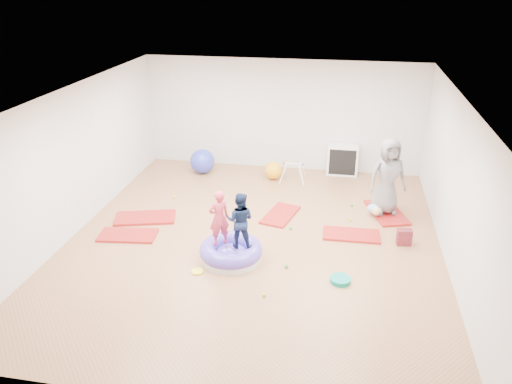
# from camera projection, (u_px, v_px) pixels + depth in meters

# --- Properties ---
(room) EXTENTS (7.01, 8.01, 2.81)m
(room) POSITION_uv_depth(u_px,v_px,m) (253.00, 173.00, 8.97)
(room) COLOR #A17744
(room) RESTS_ON ground
(gym_mat_front_left) EXTENTS (1.16, 0.68, 0.05)m
(gym_mat_front_left) POSITION_uv_depth(u_px,v_px,m) (128.00, 235.00, 9.71)
(gym_mat_front_left) COLOR #B3222F
(gym_mat_front_left) RESTS_ON ground
(gym_mat_mid_left) EXTENTS (1.35, 0.92, 0.05)m
(gym_mat_mid_left) POSITION_uv_depth(u_px,v_px,m) (145.00, 218.00, 10.39)
(gym_mat_mid_left) COLOR #B3222F
(gym_mat_mid_left) RESTS_ON ground
(gym_mat_center_back) EXTENTS (0.78, 1.16, 0.04)m
(gym_mat_center_back) POSITION_uv_depth(u_px,v_px,m) (280.00, 215.00, 10.52)
(gym_mat_center_back) COLOR #B3222F
(gym_mat_center_back) RESTS_ON ground
(gym_mat_right) EXTENTS (1.10, 0.57, 0.05)m
(gym_mat_right) POSITION_uv_depth(u_px,v_px,m) (351.00, 235.00, 9.72)
(gym_mat_right) COLOR #B3222F
(gym_mat_right) RESTS_ON ground
(gym_mat_rear_right) EXTENTS (0.95, 1.35, 0.05)m
(gym_mat_rear_right) POSITION_uv_depth(u_px,v_px,m) (387.00, 212.00, 10.62)
(gym_mat_rear_right) COLOR #B3222F
(gym_mat_rear_right) RESTS_ON ground
(inflatable_cushion) EXTENTS (1.13, 1.13, 0.36)m
(inflatable_cushion) POSITION_uv_depth(u_px,v_px,m) (231.00, 252.00, 8.90)
(inflatable_cushion) COLOR silver
(inflatable_cushion) RESTS_ON ground
(child_pink) EXTENTS (0.45, 0.42, 1.03)m
(child_pink) POSITION_uv_depth(u_px,v_px,m) (219.00, 215.00, 8.67)
(child_pink) COLOR #D33A51
(child_pink) RESTS_ON inflatable_cushion
(child_navy) EXTENTS (0.50, 0.39, 1.02)m
(child_navy) POSITION_uv_depth(u_px,v_px,m) (240.00, 218.00, 8.59)
(child_navy) COLOR #111E40
(child_navy) RESTS_ON inflatable_cushion
(adult_caregiver) EXTENTS (0.91, 0.74, 1.61)m
(adult_caregiver) POSITION_uv_depth(u_px,v_px,m) (388.00, 176.00, 10.27)
(adult_caregiver) COLOR slate
(adult_caregiver) RESTS_ON gym_mat_rear_right
(infant) EXTENTS (0.37, 0.38, 0.22)m
(infant) POSITION_uv_depth(u_px,v_px,m) (376.00, 209.00, 10.44)
(infant) COLOR #84BAD5
(infant) RESTS_ON gym_mat_rear_right
(ball_pit_balls) EXTENTS (4.05, 3.67, 0.06)m
(ball_pit_balls) POSITION_uv_depth(u_px,v_px,m) (286.00, 231.00, 9.85)
(ball_pit_balls) COLOR yellow
(ball_pit_balls) RESTS_ON ground
(exercise_ball_blue) EXTENTS (0.62, 0.62, 0.62)m
(exercise_ball_blue) POSITION_uv_depth(u_px,v_px,m) (202.00, 161.00, 12.65)
(exercise_ball_blue) COLOR #2F3BC2
(exercise_ball_blue) RESTS_ON ground
(exercise_ball_orange) EXTENTS (0.44, 0.44, 0.44)m
(exercise_ball_orange) POSITION_uv_depth(u_px,v_px,m) (273.00, 170.00, 12.31)
(exercise_ball_orange) COLOR #F3A516
(exercise_ball_orange) RESTS_ON ground
(infant_play_gym) EXTENTS (0.62, 0.59, 0.48)m
(infant_play_gym) POSITION_uv_depth(u_px,v_px,m) (293.00, 169.00, 12.12)
(infant_play_gym) COLOR white
(infant_play_gym) RESTS_ON ground
(cube_shelf) EXTENTS (0.76, 0.37, 0.76)m
(cube_shelf) POSITION_uv_depth(u_px,v_px,m) (343.00, 160.00, 12.53)
(cube_shelf) COLOR white
(cube_shelf) RESTS_ON ground
(balance_disc) EXTENTS (0.35, 0.35, 0.08)m
(balance_disc) POSITION_uv_depth(u_px,v_px,m) (340.00, 280.00, 8.28)
(balance_disc) COLOR #068172
(balance_disc) RESTS_ON ground
(backpack) EXTENTS (0.29, 0.19, 0.31)m
(backpack) POSITION_uv_depth(u_px,v_px,m) (404.00, 237.00, 9.37)
(backpack) COLOR maroon
(backpack) RESTS_ON ground
(yellow_toy) EXTENTS (0.21, 0.21, 0.03)m
(yellow_toy) POSITION_uv_depth(u_px,v_px,m) (197.00, 272.00, 8.55)
(yellow_toy) COLOR yellow
(yellow_toy) RESTS_ON ground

